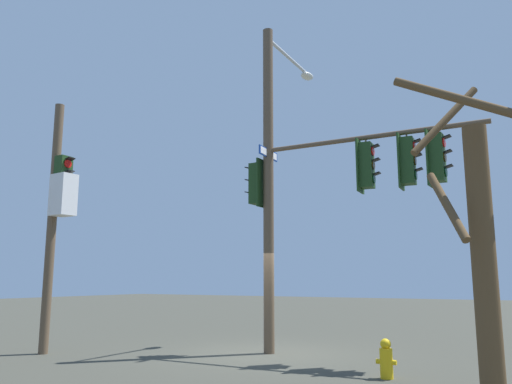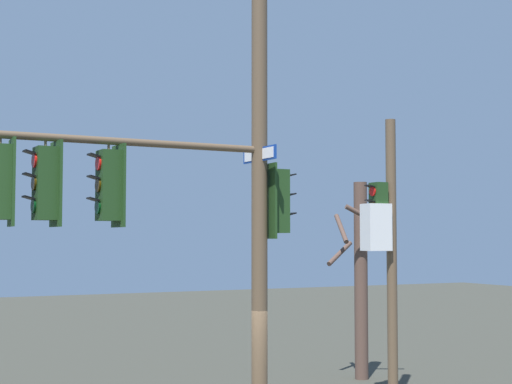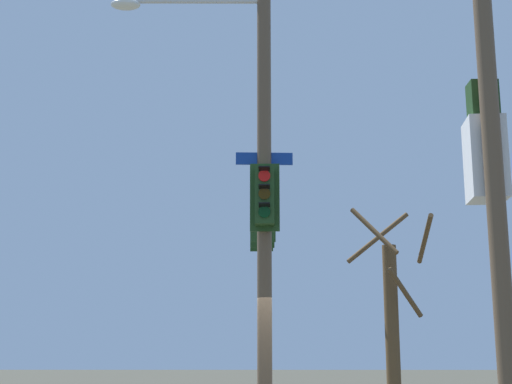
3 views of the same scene
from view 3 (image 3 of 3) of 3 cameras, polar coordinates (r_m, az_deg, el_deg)
main_signal_pole_assembly at (r=15.31m, az=0.17°, el=-0.36°), size 6.15×3.65×8.72m
secondary_pole_assembly at (r=9.74m, az=17.72°, el=1.18°), size 0.84×0.51×6.50m
bare_tree_across_street at (r=19.48m, az=10.55°, el=-9.14°), size 2.09×2.09×5.27m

